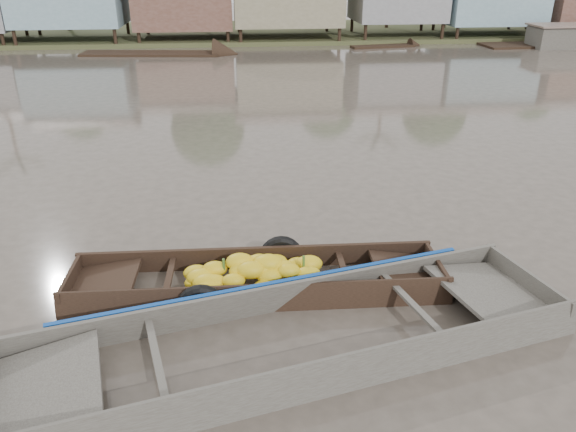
{
  "coord_description": "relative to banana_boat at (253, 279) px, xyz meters",
  "views": [
    {
      "loc": [
        -1.01,
        -7.39,
        5.0
      ],
      "look_at": [
        -0.14,
        1.54,
        0.8
      ],
      "focal_mm": 35.0,
      "sensor_mm": 36.0,
      "label": 1
    }
  ],
  "objects": [
    {
      "name": "ground",
      "position": [
        0.81,
        -0.5,
        -0.18
      ],
      "size": [
        120.0,
        120.0,
        0.0
      ],
      "primitive_type": "plane",
      "color": "#484037",
      "rests_on": "ground"
    },
    {
      "name": "banana_boat",
      "position": [
        0.0,
        0.0,
        0.0
      ],
      "size": [
        6.11,
        1.65,
        0.84
      ],
      "rotation": [
        0.0,
        0.0,
        -0.02
      ],
      "color": "black",
      "rests_on": "ground"
    },
    {
      "name": "viewer_boat",
      "position": [
        0.52,
        -1.61,
        -0.11
      ],
      "size": [
        8.21,
        3.92,
        0.64
      ],
      "rotation": [
        0.0,
        0.0,
        0.24
      ],
      "color": "#3F3A35",
      "rests_on": "ground"
    },
    {
      "name": "distant_boats",
      "position": [
        13.88,
        23.78,
        0.01
      ],
      "size": [
        46.62,
        15.74,
        1.38
      ],
      "color": "black",
      "rests_on": "ground"
    }
  ]
}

